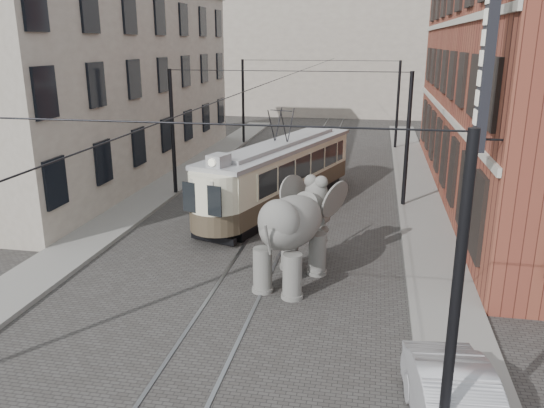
# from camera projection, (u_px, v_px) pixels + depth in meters

# --- Properties ---
(ground) EXTENTS (120.00, 120.00, 0.00)m
(ground) POSITION_uv_depth(u_px,v_px,m) (263.00, 246.00, 19.88)
(ground) COLOR #3B3836
(tram_rails) EXTENTS (1.54, 80.00, 0.02)m
(tram_rails) POSITION_uv_depth(u_px,v_px,m) (263.00, 246.00, 19.88)
(tram_rails) COLOR slate
(tram_rails) RESTS_ON ground
(sidewalk_right) EXTENTS (2.00, 60.00, 0.15)m
(sidewalk_right) POSITION_uv_depth(u_px,v_px,m) (433.00, 256.00, 18.78)
(sidewalk_right) COLOR slate
(sidewalk_right) RESTS_ON ground
(sidewalk_left) EXTENTS (2.00, 60.00, 0.15)m
(sidewalk_left) POSITION_uv_depth(u_px,v_px,m) (99.00, 233.00, 21.03)
(sidewalk_left) COLOR slate
(sidewalk_left) RESTS_ON ground
(brick_building) EXTENTS (8.00, 26.00, 12.00)m
(brick_building) POSITION_uv_depth(u_px,v_px,m) (540.00, 69.00, 24.66)
(brick_building) COLOR brown
(brick_building) RESTS_ON ground
(stucco_building) EXTENTS (7.00, 24.00, 10.00)m
(stucco_building) POSITION_uv_depth(u_px,v_px,m) (104.00, 83.00, 29.84)
(stucco_building) COLOR gray
(stucco_building) RESTS_ON ground
(distant_block) EXTENTS (28.00, 10.00, 14.00)m
(distant_block) POSITION_uv_depth(u_px,v_px,m) (342.00, 43.00, 55.51)
(distant_block) COLOR gray
(distant_block) RESTS_ON ground
(catenary) EXTENTS (11.00, 30.20, 6.00)m
(catenary) POSITION_uv_depth(u_px,v_px,m) (282.00, 141.00, 23.76)
(catenary) COLOR black
(catenary) RESTS_ON ground
(tram) EXTENTS (5.52, 11.19, 4.37)m
(tram) POSITION_uv_depth(u_px,v_px,m) (281.00, 159.00, 24.08)
(tram) COLOR beige
(tram) RESTS_ON ground
(elephant) EXTENTS (3.98, 5.52, 3.04)m
(elephant) POSITION_uv_depth(u_px,v_px,m) (291.00, 236.00, 16.52)
(elephant) COLOR #615F5A
(elephant) RESTS_ON ground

